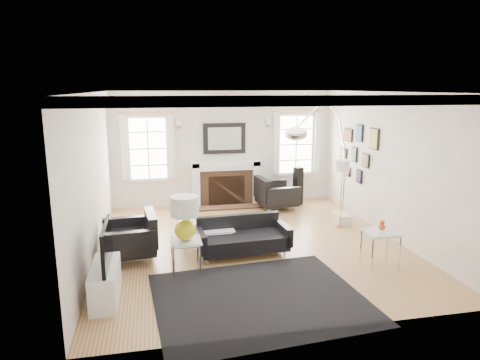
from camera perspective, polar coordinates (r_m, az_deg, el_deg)
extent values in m
plane|color=#93633E|center=(8.13, 1.48, -8.51)|extent=(6.00, 6.00, 0.00)
cube|color=white|center=(10.65, -2.12, 4.26)|extent=(5.50, 0.04, 2.80)
cube|color=white|center=(4.95, 9.43, -5.32)|extent=(5.50, 0.04, 2.80)
cube|color=white|center=(7.62, -19.05, 0.36)|extent=(0.04, 6.00, 2.80)
cube|color=white|center=(8.77, 19.33, 1.84)|extent=(0.04, 6.00, 2.80)
cube|color=white|center=(7.60, 1.60, 11.64)|extent=(5.50, 6.00, 0.02)
cube|color=white|center=(7.60, 1.60, 11.19)|extent=(5.50, 6.00, 0.12)
cube|color=white|center=(10.51, -5.94, -0.62)|extent=(0.18, 0.38, 1.10)
cube|color=white|center=(10.75, 2.04, -0.27)|extent=(0.18, 0.38, 1.10)
cube|color=white|center=(10.51, -1.92, 2.22)|extent=(1.70, 0.38, 0.12)
cube|color=white|center=(10.52, -1.92, 1.68)|extent=(1.50, 0.34, 0.10)
cube|color=brown|center=(10.65, -1.92, -0.95)|extent=(1.30, 0.30, 0.90)
cube|color=black|center=(10.57, -1.83, -1.44)|extent=(0.90, 0.10, 0.76)
cube|color=brown|center=(10.50, -1.66, -3.56)|extent=(1.70, 0.50, 0.04)
cube|color=black|center=(10.57, -2.09, 5.57)|extent=(1.05, 0.06, 0.75)
cube|color=white|center=(10.54, -2.06, 5.55)|extent=(0.82, 0.02, 0.55)
cube|color=white|center=(10.47, -12.16, 4.13)|extent=(1.00, 0.05, 1.60)
cube|color=white|center=(10.44, -12.16, 4.11)|extent=(0.84, 0.02, 1.44)
cube|color=white|center=(10.39, -15.21, 4.19)|extent=(0.14, 0.05, 1.55)
cube|color=white|center=(10.37, -9.13, 4.45)|extent=(0.14, 0.05, 1.55)
cube|color=white|center=(11.06, 7.43, 4.73)|extent=(1.00, 0.05, 1.60)
cube|color=white|center=(11.03, 7.48, 4.71)|extent=(0.84, 0.02, 1.44)
cube|color=white|center=(10.80, 4.84, 4.87)|extent=(0.14, 0.05, 1.55)
cube|color=white|center=(11.15, 10.29, 4.95)|extent=(0.14, 0.05, 1.55)
cube|color=black|center=(9.21, 17.47, 5.27)|extent=(0.03, 0.34, 0.44)
cube|color=gold|center=(9.20, 17.37, 5.27)|extent=(0.01, 0.29, 0.39)
cube|color=black|center=(9.77, 15.65, 6.05)|extent=(0.03, 0.28, 0.38)
cube|color=#39669E|center=(9.77, 15.56, 6.05)|extent=(0.01, 0.23, 0.33)
cube|color=black|center=(10.27, 14.23, 5.85)|extent=(0.03, 0.40, 0.30)
cube|color=#AD4735|center=(10.27, 14.14, 5.85)|extent=(0.01, 0.35, 0.25)
cube|color=black|center=(9.54, 16.41, 2.52)|extent=(0.03, 0.30, 0.30)
cube|color=olive|center=(9.53, 16.32, 2.52)|extent=(0.01, 0.25, 0.25)
cube|color=black|center=(10.01, 14.97, 3.34)|extent=(0.03, 0.26, 0.34)
cube|color=#56905B|center=(10.01, 14.88, 3.34)|extent=(0.01, 0.21, 0.29)
cube|color=black|center=(10.51, 13.63, 3.54)|extent=(0.03, 0.32, 0.24)
cube|color=#9E8D43|center=(10.50, 13.54, 3.54)|extent=(0.01, 0.27, 0.19)
cube|color=black|center=(9.83, 15.60, 0.47)|extent=(0.03, 0.24, 0.30)
cube|color=#3D2B57|center=(9.82, 15.50, 0.47)|extent=(0.01, 0.19, 0.25)
cube|color=black|center=(10.35, 14.10, 1.14)|extent=(0.03, 0.28, 0.22)
cube|color=#A66180|center=(10.35, 14.01, 1.14)|extent=(0.01, 0.23, 0.17)
cube|color=white|center=(6.32, -17.50, -12.95)|extent=(0.35, 1.00, 0.50)
cube|color=black|center=(6.11, -17.36, -8.26)|extent=(0.05, 1.00, 0.58)
cube|color=black|center=(6.18, 2.56, -15.48)|extent=(3.04, 2.61, 0.01)
cube|color=black|center=(7.56, 0.34, -8.20)|extent=(1.57, 0.82, 0.26)
cube|color=black|center=(7.79, -0.30, -6.11)|extent=(1.54, 0.21, 0.43)
cube|color=black|center=(7.37, -5.33, -7.95)|extent=(0.16, 0.73, 0.32)
cube|color=black|center=(7.75, 5.72, -6.95)|extent=(0.16, 0.73, 0.32)
cube|color=black|center=(7.60, -14.58, -8.06)|extent=(0.92, 0.92, 0.32)
cube|color=black|center=(7.54, -11.77, -6.20)|extent=(0.23, 0.86, 0.53)
cube|color=black|center=(7.95, -14.79, -6.17)|extent=(0.85, 0.21, 0.40)
cube|color=black|center=(7.16, -14.45, -8.25)|extent=(0.85, 0.21, 0.40)
cube|color=black|center=(10.33, 4.91, -2.29)|extent=(0.92, 0.92, 0.31)
cube|color=black|center=(10.14, 2.98, -1.21)|extent=(0.23, 0.85, 0.52)
cube|color=black|center=(9.93, 5.85, -2.17)|extent=(0.84, 0.21, 0.40)
cube|color=black|center=(10.68, 4.07, -1.11)|extent=(0.84, 0.21, 0.40)
cube|color=silver|center=(7.90, -4.55, -6.09)|extent=(0.92, 0.92, 0.02)
cylinder|color=silver|center=(7.53, -7.35, -8.67)|extent=(0.04, 0.04, 0.41)
cylinder|color=silver|center=(7.63, -0.94, -8.28)|extent=(0.04, 0.04, 0.41)
cylinder|color=silver|center=(8.32, -7.79, -6.62)|extent=(0.04, 0.04, 0.41)
cylinder|color=silver|center=(8.41, -2.01, -6.30)|extent=(0.04, 0.04, 0.41)
cube|color=silver|center=(6.82, -7.29, -8.04)|extent=(0.49, 0.49, 0.02)
cylinder|color=silver|center=(6.71, -8.86, -10.80)|extent=(0.04, 0.04, 0.54)
cylinder|color=silver|center=(6.74, -5.33, -10.61)|extent=(0.04, 0.04, 0.54)
cylinder|color=silver|center=(7.09, -9.03, -9.52)|extent=(0.04, 0.04, 0.54)
cylinder|color=silver|center=(7.12, -5.70, -9.35)|extent=(0.04, 0.04, 0.54)
cube|color=silver|center=(7.30, 18.34, -6.61)|extent=(0.55, 0.47, 0.02)
cylinder|color=silver|center=(7.13, 17.27, -9.51)|extent=(0.04, 0.04, 0.61)
cylinder|color=silver|center=(7.36, 20.55, -9.05)|extent=(0.04, 0.04, 0.61)
cylinder|color=silver|center=(7.45, 15.84, -8.48)|extent=(0.04, 0.04, 0.61)
cylinder|color=silver|center=(7.67, 19.03, -8.08)|extent=(0.04, 0.04, 0.61)
sphere|color=yellow|center=(6.76, -7.33, -6.64)|extent=(0.33, 0.33, 0.33)
cylinder|color=yellow|center=(6.71, -7.37, -5.30)|extent=(0.04, 0.04, 0.13)
cylinder|color=white|center=(6.64, -7.42, -3.48)|extent=(0.44, 0.44, 0.31)
sphere|color=red|center=(7.27, 18.38, -5.98)|extent=(0.11, 0.11, 0.11)
sphere|color=red|center=(7.25, 18.42, -5.39)|extent=(0.08, 0.08, 0.08)
cube|color=white|center=(9.49, 13.49, -5.05)|extent=(0.28, 0.45, 0.22)
ellipsoid|color=silver|center=(7.29, 7.50, 6.13)|extent=(0.38, 0.38, 0.23)
cylinder|color=#C79045|center=(9.28, 13.13, -6.07)|extent=(0.18, 0.18, 0.03)
cylinder|color=#C79045|center=(9.11, 13.31, -2.37)|extent=(0.02, 0.02, 1.26)
cylinder|color=white|center=(8.97, 13.53, 1.82)|extent=(0.29, 0.29, 0.23)
cube|color=black|center=(10.76, 7.74, -0.79)|extent=(0.25, 0.25, 0.95)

